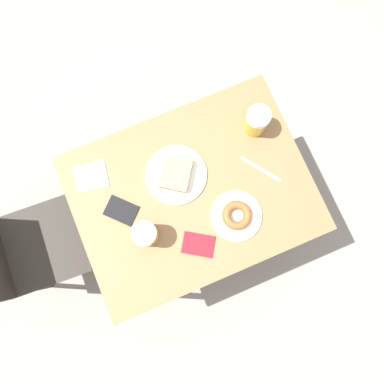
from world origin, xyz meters
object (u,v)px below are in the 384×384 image
chair (16,251)px  passport_far_edge (121,211)px  plate_with_donut (236,216)px  fork (261,169)px  passport_near_edge (198,245)px  beer_mug_left (146,234)px  plate_with_cake (176,174)px  beer_mug_center (257,121)px  napkin_folded (91,177)px

chair → passport_far_edge: (-0.06, -0.55, 0.26)m
plate_with_donut → chair: bearing=75.0°
fork → passport_near_edge: passport_near_edge is taller
fork → beer_mug_left: bearing=97.4°
beer_mug_left → plate_with_donut: bearing=-100.7°
plate_with_donut → fork: 0.22m
plate_with_cake → passport_far_edge: (-0.05, 0.26, -0.02)m
plate_with_donut → fork: (0.14, -0.17, -0.02)m
beer_mug_left → passport_far_edge: size_ratio=0.90×
passport_near_edge → beer_mug_center: bearing=-48.5°
beer_mug_left → beer_mug_center: bearing=-66.9°
beer_mug_center → napkin_folded: bearing=84.7°
chair → plate_with_donut: size_ratio=4.15×
plate_with_cake → beer_mug_center: size_ratio=1.86×
fork → beer_mug_center: bearing=-15.5°
chair → napkin_folded: size_ratio=5.89×
chair → passport_far_edge: size_ratio=5.68×
beer_mug_left → fork: bearing=-82.6°
plate_with_donut → passport_near_edge: plate_with_donut is taller
plate_with_cake → passport_near_edge: 0.30m
beer_mug_center → napkin_folded: size_ratio=0.93×
plate_with_cake → fork: size_ratio=1.57×
napkin_folded → plate_with_donut: bearing=-128.2°
beer_mug_left → beer_mug_center: (0.25, -0.58, 0.00)m
plate_with_donut → fork: bearing=-51.8°
plate_with_cake → passport_near_edge: plate_with_cake is taller
beer_mug_center → passport_far_edge: beer_mug_center is taller
passport_near_edge → chair: bearing=68.7°
plate_with_cake → plate_with_donut: (-0.25, -0.16, -0.00)m
napkin_folded → fork: size_ratio=0.91×
beer_mug_center → fork: (-0.18, 0.05, -0.07)m
passport_near_edge → napkin_folded: bearing=34.9°
beer_mug_center → plate_with_cake: bearing=99.6°
fork → passport_near_edge: 0.40m
chair → plate_with_donut: chair is taller
passport_near_edge → fork: bearing=-63.1°
plate_with_donut → beer_mug_center: beer_mug_center is taller
beer_mug_center → fork: beer_mug_center is taller
beer_mug_left → passport_far_edge: beer_mug_left is taller
beer_mug_left → napkin_folded: (0.31, 0.13, -0.07)m
fork → passport_near_edge: bearing=116.9°
napkin_folded → passport_far_edge: (-0.18, -0.06, 0.00)m
plate_with_cake → napkin_folded: bearing=68.2°
chair → beer_mug_left: 0.72m
beer_mug_center → fork: bearing=164.5°
plate_with_cake → passport_far_edge: 0.27m
plate_with_cake → fork: (-0.11, -0.33, -0.02)m
plate_with_cake → beer_mug_center: (0.06, -0.38, 0.05)m
beer_mug_center → chair: bearing=92.7°
plate_with_cake → beer_mug_center: bearing=-80.4°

